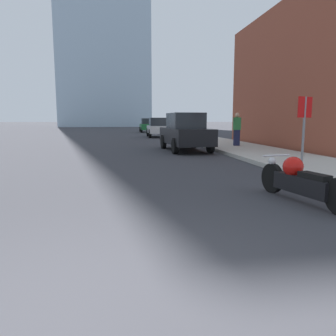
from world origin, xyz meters
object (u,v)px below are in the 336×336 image
(parked_car_black, at_px, (185,132))
(parked_car_white, at_px, (158,127))
(motorcycle, at_px, (300,180))
(parked_car_green, at_px, (148,125))
(pedestrian, at_px, (237,129))
(stop_sign, at_px, (304,119))

(parked_car_black, distance_m, parked_car_white, 12.62)
(motorcycle, height_order, parked_car_green, parked_car_green)
(parked_car_black, height_order, pedestrian, pedestrian)
(stop_sign, height_order, pedestrian, stop_sign)
(parked_car_black, bearing_deg, stop_sign, -74.13)
(motorcycle, distance_m, pedestrian, 11.34)
(parked_car_black, relative_size, parked_car_green, 1.12)
(parked_car_green, height_order, pedestrian, pedestrian)
(parked_car_green, xyz_separation_m, pedestrian, (2.70, -23.02, 0.21))
(motorcycle, xyz_separation_m, parked_car_white, (0.04, 22.70, 0.43))
(parked_car_black, bearing_deg, pedestrian, 14.03)
(parked_car_white, relative_size, stop_sign, 2.14)
(parked_car_black, relative_size, stop_sign, 2.29)
(pedestrian, bearing_deg, parked_car_white, 103.21)
(stop_sign, distance_m, pedestrian, 7.51)
(motorcycle, bearing_deg, parked_car_black, 80.16)
(motorcycle, relative_size, pedestrian, 1.37)
(parked_car_white, bearing_deg, stop_sign, -82.87)
(stop_sign, bearing_deg, parked_car_black, 108.73)
(motorcycle, bearing_deg, parked_car_green, 79.27)
(parked_car_green, relative_size, stop_sign, 2.05)
(motorcycle, relative_size, parked_car_black, 0.50)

